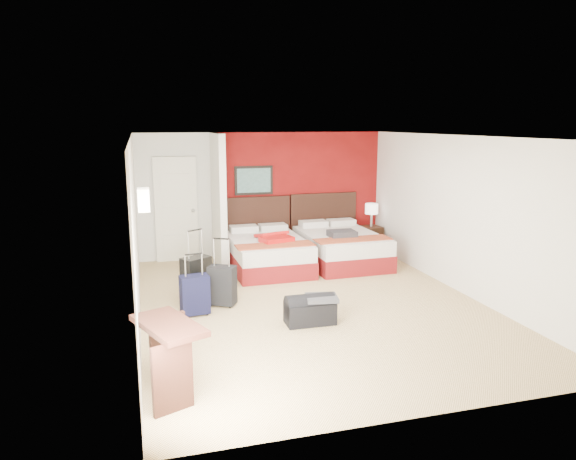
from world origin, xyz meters
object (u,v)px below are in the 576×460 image
object	(u,v)px
table_lamp	(371,215)
suitcase_charcoal	(222,287)
red_suitcase_open	(274,237)
nightstand	(371,239)
desk	(170,358)
bed_right	(341,248)
suitcase_navy	(195,296)
duffel_bag	(310,311)
suitcase_black	(196,279)
bed_left	(267,254)

from	to	relation	value
table_lamp	suitcase_charcoal	xyz separation A→B (m)	(-3.54, -2.51, -0.50)
red_suitcase_open	nightstand	xyz separation A→B (m)	(2.32, 0.83, -0.35)
red_suitcase_open	desk	size ratio (longest dim) A/B	0.85
nightstand	table_lamp	distance (m)	0.51
nightstand	bed_right	bearing A→B (deg)	-150.52
bed_right	table_lamp	bearing A→B (deg)	35.20
desk	table_lamp	bearing A→B (deg)	25.76
table_lamp	suitcase_charcoal	world-z (taller)	table_lamp
suitcase_navy	duffel_bag	size ratio (longest dim) A/B	0.83
bed_right	suitcase_black	distance (m)	3.25
table_lamp	suitcase_charcoal	distance (m)	4.37
bed_right	suitcase_charcoal	xyz separation A→B (m)	(-2.59, -1.81, -0.01)
suitcase_black	duffel_bag	xyz separation A→B (m)	(1.38, -1.44, -0.15)
suitcase_charcoal	red_suitcase_open	bearing A→B (deg)	83.77
table_lamp	suitcase_black	world-z (taller)	table_lamp
bed_left	desk	distance (m)	4.70
nightstand	suitcase_charcoal	size ratio (longest dim) A/B	0.95
nightstand	table_lamp	world-z (taller)	table_lamp
red_suitcase_open	suitcase_charcoal	world-z (taller)	red_suitcase_open
table_lamp	desk	world-z (taller)	table_lamp
red_suitcase_open	suitcase_navy	xyz separation A→B (m)	(-1.66, -1.97, -0.35)
duffel_bag	desk	bearing A→B (deg)	-142.95
red_suitcase_open	desk	xyz separation A→B (m)	(-2.12, -4.14, -0.25)
suitcase_charcoal	duffel_bag	xyz separation A→B (m)	(1.04, -1.04, -0.12)
bed_right	duffel_bag	xyz separation A→B (m)	(-1.55, -2.85, -0.13)
suitcase_navy	desk	world-z (taller)	desk
bed_left	table_lamp	size ratio (longest dim) A/B	3.99
suitcase_charcoal	duffel_bag	distance (m)	1.48
bed_right	desk	xyz separation A→B (m)	(-3.49, -4.27, 0.08)
bed_right	duffel_bag	distance (m)	3.24
bed_right	suitcase_navy	xyz separation A→B (m)	(-3.03, -2.10, -0.02)
red_suitcase_open	suitcase_navy	bearing A→B (deg)	-145.19
desk	suitcase_navy	bearing A→B (deg)	55.36
bed_left	suitcase_navy	bearing A→B (deg)	-127.48
bed_left	desk	world-z (taller)	desk
red_suitcase_open	bed_left	bearing A→B (deg)	119.83
bed_right	table_lamp	size ratio (longest dim) A/B	4.10
red_suitcase_open	suitcase_black	world-z (taller)	red_suitcase_open
suitcase_charcoal	desk	xyz separation A→B (m)	(-0.90, -2.46, 0.09)
suitcase_black	duffel_bag	size ratio (longest dim) A/B	0.96
red_suitcase_open	suitcase_charcoal	size ratio (longest dim) A/B	1.33
bed_left	table_lamp	xyz separation A→B (m)	(2.42, 0.73, 0.50)
nightstand	suitcase_black	size ratio (longest dim) A/B	0.85
red_suitcase_open	suitcase_charcoal	bearing A→B (deg)	-141.20
duffel_bag	suitcase_charcoal	bearing A→B (deg)	135.85
bed_right	suitcase_charcoal	bearing A→B (deg)	-146.53
bed_right	duffel_bag	world-z (taller)	bed_right
red_suitcase_open	suitcase_navy	world-z (taller)	red_suitcase_open
nightstand	desk	distance (m)	6.67
nightstand	desk	bearing A→B (deg)	-138.90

